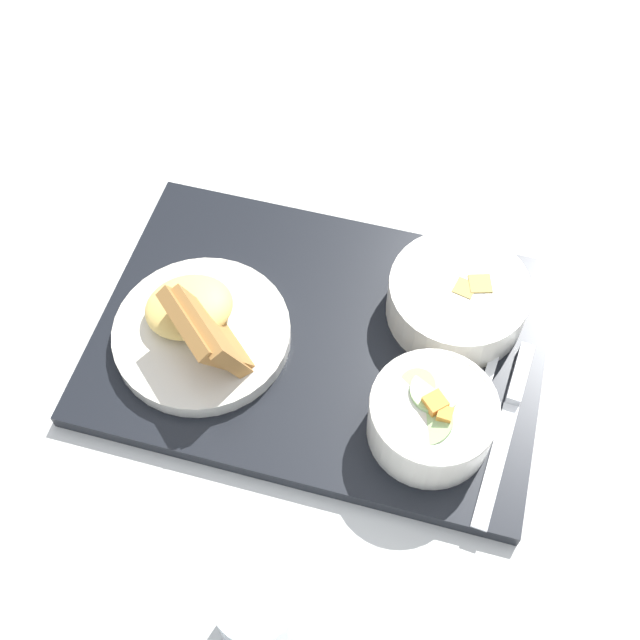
% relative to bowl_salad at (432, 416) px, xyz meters
% --- Properties ---
extents(ground_plane, '(4.00, 4.00, 0.00)m').
position_rel_bowl_salad_xyz_m(ground_plane, '(0.13, -0.06, -0.05)').
color(ground_plane, silver).
extents(serving_tray, '(0.47, 0.35, 0.02)m').
position_rel_bowl_salad_xyz_m(serving_tray, '(0.13, -0.06, -0.04)').
color(serving_tray, black).
rests_on(serving_tray, ground_plane).
extents(bowl_salad, '(0.12, 0.12, 0.07)m').
position_rel_bowl_salad_xyz_m(bowl_salad, '(0.00, 0.00, 0.00)').
color(bowl_salad, silver).
rests_on(bowl_salad, serving_tray).
extents(bowl_soup, '(0.14, 0.14, 0.05)m').
position_rel_bowl_salad_xyz_m(bowl_soup, '(0.01, -0.14, -0.00)').
color(bowl_soup, silver).
rests_on(bowl_soup, serving_tray).
extents(plate_main, '(0.18, 0.18, 0.09)m').
position_rel_bowl_salad_xyz_m(plate_main, '(0.24, -0.02, -0.01)').
color(plate_main, silver).
rests_on(plate_main, serving_tray).
extents(knife, '(0.02, 0.19, 0.01)m').
position_rel_bowl_salad_xyz_m(knife, '(-0.07, -0.05, -0.03)').
color(knife, silver).
rests_on(knife, serving_tray).
extents(spoon, '(0.03, 0.14, 0.01)m').
position_rel_bowl_salad_xyz_m(spoon, '(-0.04, -0.05, -0.03)').
color(spoon, silver).
rests_on(spoon, serving_tray).
extents(glass_water, '(0.07, 0.07, 0.10)m').
position_rel_bowl_salad_xyz_m(glass_water, '(0.08, 0.21, -0.01)').
color(glass_water, silver).
rests_on(glass_water, ground_plane).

